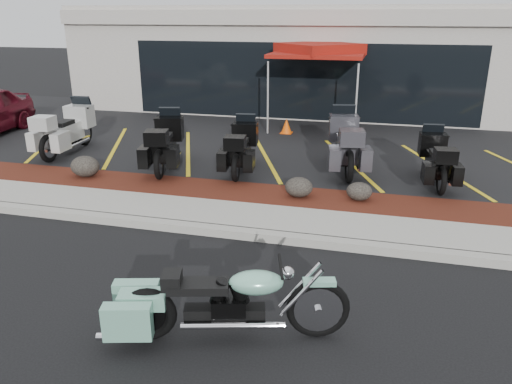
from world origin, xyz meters
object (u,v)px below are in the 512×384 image
(hero_cruiser, at_px, (318,301))
(traffic_cone, at_px, (286,126))
(touring_white, at_px, (83,121))
(popup_canopy, at_px, (319,51))

(hero_cruiser, xyz_separation_m, traffic_cone, (-2.39, 10.08, -0.12))
(touring_white, bearing_deg, popup_canopy, -58.84)
(hero_cruiser, height_order, traffic_cone, hero_cruiser)
(hero_cruiser, xyz_separation_m, popup_canopy, (-1.62, 11.26, 2.08))
(traffic_cone, bearing_deg, hero_cruiser, -76.66)
(hero_cruiser, relative_size, traffic_cone, 6.17)
(traffic_cone, relative_size, popup_canopy, 0.13)
(touring_white, xyz_separation_m, popup_canopy, (6.06, 4.15, 1.73))
(traffic_cone, distance_m, popup_canopy, 2.62)
(hero_cruiser, relative_size, touring_white, 1.19)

